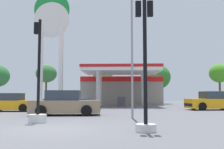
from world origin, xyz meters
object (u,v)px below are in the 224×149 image
(car_3, at_px, (69,101))
(tree_3, at_px, (157,77))
(traffic_signal_1, at_px, (38,98))
(corner_streetlamp, at_px, (132,38))
(tree_2, at_px, (103,77))
(station_pole_sign, at_px, (51,32))
(traffic_signal_0, at_px, (145,81))
(car_1, at_px, (65,104))
(tree_1, at_px, (46,74))
(car_0, at_px, (11,103))
(car_2, at_px, (213,101))
(tree_4, at_px, (219,73))

(car_3, bearing_deg, tree_3, 55.75)
(car_3, height_order, traffic_signal_1, traffic_signal_1)
(car_3, height_order, corner_streetlamp, corner_streetlamp)
(tree_2, height_order, corner_streetlamp, corner_streetlamp)
(traffic_signal_1, bearing_deg, station_pole_sign, 104.37)
(traffic_signal_0, distance_m, tree_3, 28.88)
(car_1, bearing_deg, corner_streetlamp, -27.23)
(tree_2, bearing_deg, traffic_signal_0, -82.48)
(corner_streetlamp, bearing_deg, tree_3, 79.04)
(car_1, height_order, traffic_signal_1, traffic_signal_1)
(traffic_signal_0, distance_m, corner_streetlamp, 5.73)
(station_pole_sign, height_order, traffic_signal_1, station_pole_sign)
(car_1, distance_m, tree_1, 24.08)
(car_0, xyz_separation_m, tree_3, (14.08, 17.61, 3.32))
(car_3, distance_m, corner_streetlamp, 11.03)
(car_2, relative_size, tree_4, 0.81)
(car_0, relative_size, tree_4, 0.70)
(tree_4, bearing_deg, car_3, -142.69)
(tree_2, bearing_deg, tree_1, -178.24)
(tree_1, relative_size, tree_2, 1.06)
(car_3, bearing_deg, car_2, -1.52)
(car_1, distance_m, tree_4, 28.04)
(tree_2, distance_m, corner_streetlamp, 25.05)
(tree_4, bearing_deg, traffic_signal_0, -115.32)
(traffic_signal_0, distance_m, traffic_signal_1, 5.62)
(car_1, xyz_separation_m, tree_2, (0.62, 22.58, 3.38))
(car_1, xyz_separation_m, traffic_signal_1, (-0.30, -4.46, 0.42))
(car_2, relative_size, car_3, 1.04)
(car_1, bearing_deg, car_3, 100.06)
(station_pole_sign, bearing_deg, tree_2, 65.13)
(car_3, height_order, tree_4, tree_4)
(car_3, relative_size, tree_4, 0.78)
(car_0, height_order, car_1, car_1)
(station_pole_sign, distance_m, tree_1, 11.93)
(corner_streetlamp, bearing_deg, station_pole_sign, 122.12)
(car_3, relative_size, corner_streetlamp, 0.59)
(tree_1, bearing_deg, traffic_signal_0, -66.64)
(tree_4, bearing_deg, tree_3, 179.49)
(traffic_signal_1, xyz_separation_m, corner_streetlamp, (4.58, 2.26, 3.40))
(station_pole_sign, xyz_separation_m, traffic_signal_1, (4.13, -16.14, -7.33))
(station_pole_sign, bearing_deg, car_3, -57.31)
(car_2, distance_m, traffic_signal_0, 15.27)
(traffic_signal_1, distance_m, tree_1, 28.12)
(corner_streetlamp, bearing_deg, tree_4, 59.63)
(car_1, relative_size, car_3, 1.02)
(car_1, bearing_deg, traffic_signal_0, -57.77)
(car_1, bearing_deg, tree_3, 67.47)
(tree_4, bearing_deg, car_1, -130.33)
(car_3, bearing_deg, tree_2, 83.63)
(car_0, xyz_separation_m, tree_1, (-2.95, 18.65, 3.93))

